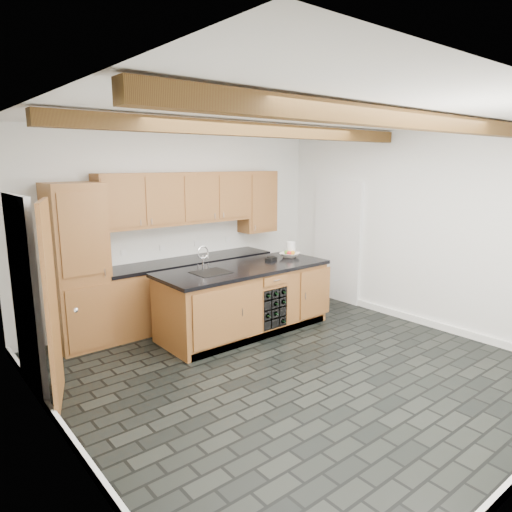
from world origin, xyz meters
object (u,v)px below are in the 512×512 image
(kitchen_scale, at_px, (271,259))
(paper_towel, at_px, (291,249))
(island, at_px, (245,299))
(fruit_bowl, at_px, (290,255))

(kitchen_scale, height_order, paper_towel, paper_towel)
(kitchen_scale, bearing_deg, paper_towel, -15.03)
(island, bearing_deg, paper_towel, 6.66)
(island, relative_size, fruit_bowl, 8.52)
(fruit_bowl, bearing_deg, paper_towel, 34.06)
(kitchen_scale, xyz_separation_m, paper_towel, (0.43, 0.03, 0.09))
(island, xyz_separation_m, paper_towel, (0.97, 0.11, 0.58))
(island, relative_size, kitchen_scale, 11.69)
(paper_towel, bearing_deg, kitchen_scale, -175.38)
(island, distance_m, kitchen_scale, 0.74)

